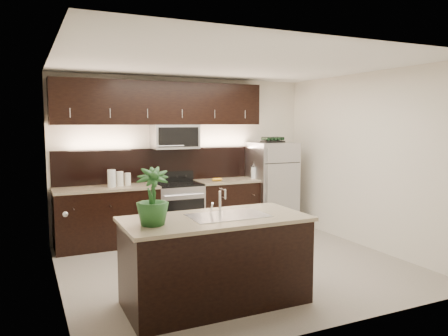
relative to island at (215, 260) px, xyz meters
name	(u,v)px	position (x,y,z in m)	size (l,w,h in m)	color
ground	(236,265)	(0.75, 1.00, -0.47)	(4.50, 4.50, 0.00)	gray
room_walls	(230,141)	(0.64, 0.97, 1.22)	(4.52, 4.02, 2.71)	beige
counter_run	(166,211)	(0.29, 2.69, 0.00)	(3.51, 0.65, 0.94)	black
upper_fixtures	(163,110)	(0.32, 2.84, 1.67)	(3.49, 0.40, 1.66)	black
island	(215,260)	(0.00, 0.00, 0.00)	(1.96, 0.96, 0.94)	black
sink_faucet	(228,214)	(0.15, 0.01, 0.48)	(0.84, 0.50, 0.28)	silver
refrigerator	(272,186)	(2.30, 2.63, 0.32)	(0.76, 0.69, 1.58)	#B2B2B7
wine_rack	(273,140)	(2.30, 2.63, 1.15)	(0.39, 0.24, 0.09)	black
plant	(152,197)	(-0.70, -0.07, 0.75)	(0.32, 0.32, 0.57)	#1F4D1F
canisters	(118,179)	(-0.49, 2.69, 0.59)	(0.39, 0.23, 0.27)	silver
french_press	(254,172)	(1.92, 2.64, 0.58)	(0.11, 0.11, 0.31)	silver
bananas	(214,179)	(1.12, 2.61, 0.50)	(0.18, 0.14, 0.06)	gold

